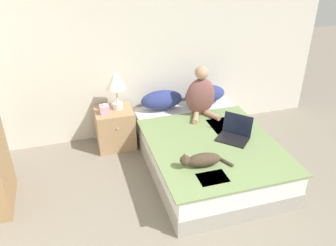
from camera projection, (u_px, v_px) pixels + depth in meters
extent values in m
cube|color=beige|center=(145.00, 46.00, 4.73)|extent=(5.22, 0.05, 2.55)
cube|color=#9E998E|center=(206.00, 159.00, 4.49)|extent=(1.43, 2.10, 0.21)
cube|color=silver|center=(206.00, 145.00, 4.39)|extent=(1.41, 2.07, 0.22)
cube|color=#758E56|center=(214.00, 145.00, 4.16)|extent=(1.47, 1.68, 0.02)
cube|color=#5B9384|center=(225.00, 125.00, 4.56)|extent=(0.40, 0.39, 0.01)
cube|color=#5B9384|center=(213.00, 178.00, 3.61)|extent=(0.30, 0.22, 0.01)
ellipsoid|color=navy|center=(162.00, 100.00, 4.91)|extent=(0.59, 0.29, 0.26)
ellipsoid|color=navy|center=(205.00, 94.00, 5.08)|extent=(0.59, 0.29, 0.26)
ellipsoid|color=brown|center=(200.00, 96.00, 4.71)|extent=(0.40, 0.22, 0.51)
sphere|color=tan|center=(202.00, 73.00, 4.54)|extent=(0.18, 0.18, 0.18)
cylinder|color=tan|center=(196.00, 117.00, 4.67)|extent=(0.18, 0.28, 0.07)
cylinder|color=tan|center=(211.00, 115.00, 4.73)|extent=(0.18, 0.28, 0.07)
ellipsoid|color=#473828|center=(204.00, 160.00, 3.75)|extent=(0.38, 0.18, 0.15)
sphere|color=#473828|center=(185.00, 160.00, 3.70)|extent=(0.11, 0.11, 0.11)
cone|color=#473828|center=(186.00, 159.00, 3.65)|extent=(0.05, 0.05, 0.05)
cone|color=#473828|center=(184.00, 155.00, 3.70)|extent=(0.05, 0.05, 0.05)
cylinder|color=#473828|center=(225.00, 162.00, 3.82)|extent=(0.12, 0.20, 0.03)
cube|color=black|center=(232.00, 139.00, 4.23)|extent=(0.43, 0.43, 0.02)
cube|color=black|center=(238.00, 124.00, 4.28)|extent=(0.29, 0.30, 0.25)
cube|color=tan|center=(115.00, 128.00, 4.84)|extent=(0.50, 0.45, 0.55)
sphere|color=tan|center=(117.00, 128.00, 4.58)|extent=(0.03, 0.03, 0.03)
cylinder|color=beige|center=(118.00, 106.00, 4.72)|extent=(0.14, 0.14, 0.09)
cylinder|color=beige|center=(117.00, 96.00, 4.65)|extent=(0.02, 0.02, 0.20)
cone|color=white|center=(116.00, 80.00, 4.54)|extent=(0.25, 0.25, 0.24)
cube|color=#E09EB2|center=(105.00, 109.00, 4.60)|extent=(0.12, 0.12, 0.11)
ellipsoid|color=white|center=(104.00, 105.00, 4.56)|extent=(0.06, 0.04, 0.03)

